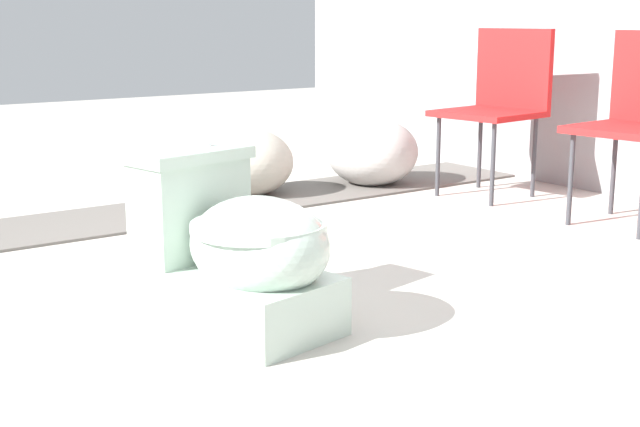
% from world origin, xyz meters
% --- Properties ---
extents(ground_plane, '(14.00, 14.00, 0.00)m').
position_xyz_m(ground_plane, '(0.00, 0.00, 0.00)').
color(ground_plane, '#B7B2A8').
extents(gravel_strip, '(0.56, 8.00, 0.01)m').
position_xyz_m(gravel_strip, '(-1.30, 0.50, 0.01)').
color(gravel_strip, '#605B56').
rests_on(gravel_strip, ground).
extents(toilet, '(0.69, 0.49, 0.52)m').
position_xyz_m(toilet, '(0.22, 0.01, 0.22)').
color(toilet, '#B2C6B7').
rests_on(toilet, ground).
extents(folding_chair_left, '(0.49, 0.49, 0.83)m').
position_xyz_m(folding_chair_left, '(-0.74, 2.11, 0.51)').
color(folding_chair_left, red).
rests_on(folding_chair_left, ground).
extents(boulder_near, '(0.62, 0.63, 0.34)m').
position_xyz_m(boulder_near, '(-1.43, 1.03, 0.17)').
color(boulder_near, '#ADA899').
rests_on(boulder_near, ground).
extents(boulder_far, '(0.68, 0.68, 0.37)m').
position_xyz_m(boulder_far, '(-1.29, 1.73, 0.18)').
color(boulder_far, '#B7B2AD').
rests_on(boulder_far, ground).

